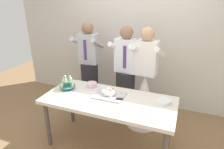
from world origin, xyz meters
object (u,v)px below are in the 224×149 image
cupcake_stand (67,83)px  dessert_table (109,104)px  person_guest (89,72)px  person_bride (144,93)px  main_cake_tray (109,93)px  round_cake (92,85)px  plate_stack (163,101)px  person_groom (125,81)px

cupcake_stand → dessert_table: bearing=-5.4°
dessert_table → person_guest: person_guest is taller
dessert_table → person_bride: (0.34, 0.70, -0.12)m
dessert_table → main_cake_tray: bearing=104.9°
round_cake → plate_stack: bearing=-4.1°
cupcake_stand → round_cake: size_ratio=0.96×
cupcake_stand → person_groom: size_ratio=0.14×
dessert_table → person_groom: person_groom is taller
dessert_table → cupcake_stand: bearing=174.6°
person_bride → person_guest: (-1.08, 0.17, 0.16)m
plate_stack → cupcake_stand: bearing=-176.2°
dessert_table → round_cake: (-0.37, 0.24, 0.11)m
person_guest → person_groom: bearing=-11.6°
cupcake_stand → person_groom: (0.70, 0.65, -0.12)m
cupcake_stand → person_bride: 1.25m
plate_stack → round_cake: 1.08m
person_groom → person_guest: bearing=168.4°
plate_stack → person_bride: bearing=124.2°
person_groom → dessert_table: bearing=-90.9°
dessert_table → person_guest: (-0.74, 0.87, 0.05)m
person_bride → person_guest: same height
dessert_table → round_cake: bearing=147.5°
plate_stack → person_bride: (-0.37, 0.54, -0.21)m
main_cake_tray → person_groom: (0.03, 0.64, -0.07)m
cupcake_stand → person_groom: person_groom is taller
person_bride → plate_stack: bearing=-55.8°
person_groom → person_bride: bearing=-3.1°
main_cake_tray → person_bride: bearing=60.0°
dessert_table → round_cake: 0.45m
plate_stack → person_guest: 1.62m
dessert_table → person_bride: bearing=64.2°
main_cake_tray → plate_stack: size_ratio=2.26×
dessert_table → person_bride: person_bride is taller
cupcake_stand → main_cake_tray: (0.67, 0.01, -0.05)m
main_cake_tray → plate_stack: bearing=6.3°
plate_stack → dessert_table: bearing=-167.5°
dessert_table → cupcake_stand: cupcake_stand is taller
cupcake_stand → person_bride: size_ratio=0.14×
cupcake_stand → person_bride: (1.03, 0.64, -0.28)m
cupcake_stand → person_guest: bearing=93.6°
main_cake_tray → person_groom: bearing=87.1°
person_bride → cupcake_stand: bearing=-148.4°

